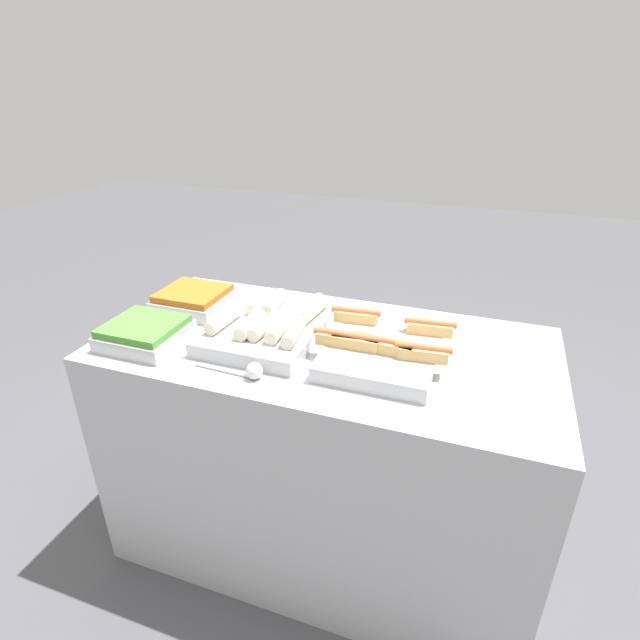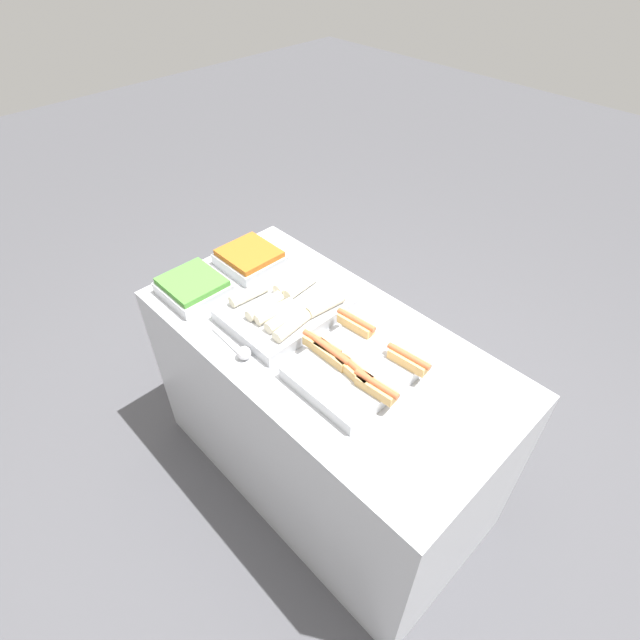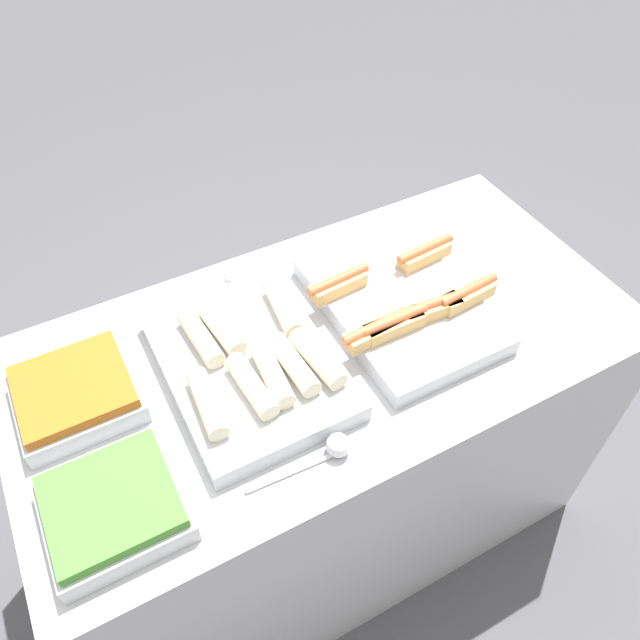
# 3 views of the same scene
# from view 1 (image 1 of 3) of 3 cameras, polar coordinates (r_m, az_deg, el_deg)

# --- Properties ---
(ground_plane) EXTENTS (12.00, 12.00, 0.00)m
(ground_plane) POSITION_cam_1_polar(r_m,az_deg,el_deg) (2.20, 0.55, -23.26)
(ground_plane) COLOR #4C4C51
(counter) EXTENTS (1.47, 0.74, 0.89)m
(counter) POSITION_cam_1_polar(r_m,az_deg,el_deg) (1.89, 0.61, -14.48)
(counter) COLOR #B7BABF
(counter) RESTS_ON ground_plane
(tray_hotdogs) EXTENTS (0.42, 0.48, 0.10)m
(tray_hotdogs) POSITION_cam_1_polar(r_m,az_deg,el_deg) (1.57, 7.40, -2.74)
(tray_hotdogs) COLOR #B7BABF
(tray_hotdogs) RESTS_ON counter
(tray_wraps) EXTENTS (0.35, 0.48, 0.09)m
(tray_wraps) POSITION_cam_1_polar(r_m,az_deg,el_deg) (1.68, -5.74, -0.53)
(tray_wraps) COLOR #B7BABF
(tray_wraps) RESTS_ON counter
(tray_side_front) EXTENTS (0.25, 0.23, 0.07)m
(tray_side_front) POSITION_cam_1_polar(r_m,az_deg,el_deg) (1.72, -19.37, -1.44)
(tray_side_front) COLOR #B7BABF
(tray_side_front) RESTS_ON counter
(tray_side_back) EXTENTS (0.25, 0.23, 0.07)m
(tray_side_back) POSITION_cam_1_polar(r_m,az_deg,el_deg) (1.92, -14.23, 2.28)
(tray_side_back) COLOR #B7BABF
(tray_side_back) RESTS_ON counter
(serving_spoon_near) EXTENTS (0.23, 0.05, 0.05)m
(serving_spoon_near) POSITION_cam_1_polar(r_m,az_deg,el_deg) (1.46, -7.99, -5.77)
(serving_spoon_near) COLOR silver
(serving_spoon_near) RESTS_ON counter
(serving_spoon_far) EXTENTS (0.23, 0.05, 0.05)m
(serving_spoon_far) POSITION_cam_1_polar(r_m,az_deg,el_deg) (1.90, -0.57, 2.34)
(serving_spoon_far) COLOR silver
(serving_spoon_far) RESTS_ON counter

